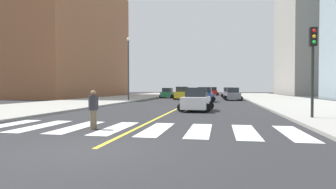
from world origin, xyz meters
TOP-DOWN VIEW (x-y plane):
  - ground_plane at (0.00, 0.00)m, footprint 220.00×220.00m
  - sidewalk_kerb_east at (12.20, 20.00)m, footprint 10.00×120.00m
  - sidewalk_kerb_west at (-12.20, 20.00)m, footprint 10.00×120.00m
  - crosswalk_paint at (0.00, 4.00)m, footprint 13.50×4.00m
  - lane_divider_paint at (0.00, 40.00)m, footprint 0.16×80.00m
  - parking_garage_concrete at (28.33, 68.59)m, footprint 18.00×24.00m
  - low_rise_brick_west at (-27.33, 44.45)m, footprint 16.00×32.00m
  - car_white_nearest at (1.77, 13.75)m, footprint 2.58×4.03m
  - car_green_second at (-5.32, 39.66)m, footprint 2.52×3.95m
  - car_blue_third at (1.65, 27.54)m, footprint 2.65×4.17m
  - car_silver_fourth at (4.98, 43.61)m, footprint 2.64×4.13m
  - car_yellow_fifth at (-2.05, 34.26)m, footprint 2.71×4.32m
  - car_red_sixth at (1.92, 58.84)m, footprint 2.74×4.34m
  - car_gray_seventh at (5.28, 32.57)m, footprint 2.62×4.08m
  - traffic_light_near_corner at (8.39, 8.73)m, footprint 0.36×0.41m
  - pedestrian_crossing at (-1.71, 3.53)m, footprint 0.41×0.41m
  - street_lamp at (-8.26, 27.48)m, footprint 0.44×0.44m

SIDE VIEW (x-z plane):
  - ground_plane at x=0.00m, z-range 0.00..0.00m
  - lane_divider_paint at x=0.00m, z-range 0.00..0.01m
  - crosswalk_paint at x=0.00m, z-range 0.00..0.01m
  - sidewalk_kerb_east at x=12.20m, z-range 0.00..0.15m
  - sidewalk_kerb_west at x=-12.20m, z-range 0.00..0.15m
  - car_green_second at x=-5.32m, z-range -0.06..1.68m
  - car_white_nearest at x=1.77m, z-range -0.06..1.71m
  - car_gray_seventh at x=5.28m, z-range -0.06..1.73m
  - car_silver_fourth at x=4.98m, z-range -0.06..1.76m
  - car_blue_third at x=1.65m, z-range -0.06..1.78m
  - car_yellow_fifth at x=-2.05m, z-range -0.06..1.86m
  - car_red_sixth at x=1.92m, z-range -0.06..1.86m
  - pedestrian_crossing at x=-1.71m, z-range 0.08..1.73m
  - traffic_light_near_corner at x=8.39m, z-range 1.13..5.95m
  - street_lamp at x=-8.26m, z-range 0.83..8.98m
  - low_rise_brick_west at x=-27.33m, z-range 0.00..23.63m
  - parking_garage_concrete at x=28.33m, z-range 0.00..31.25m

